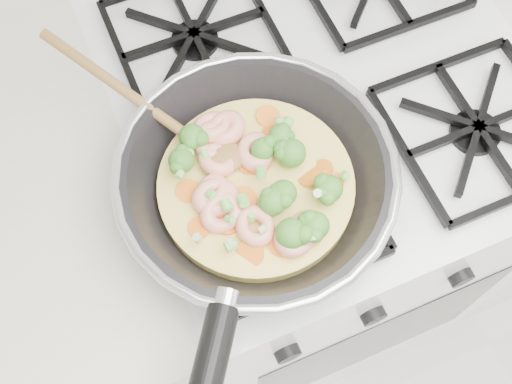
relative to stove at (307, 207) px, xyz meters
name	(u,v)px	position (x,y,z in m)	size (l,w,h in m)	color
stove	(307,207)	(0.00, 0.00, 0.00)	(0.60, 0.60, 0.92)	white
skillet	(254,184)	(-0.17, -0.13, 0.50)	(0.39, 0.57, 0.10)	black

